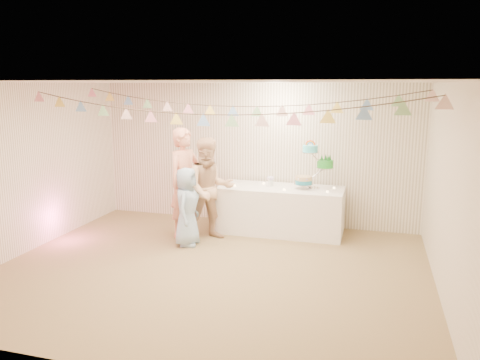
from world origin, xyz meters
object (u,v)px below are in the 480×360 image
(table, at_px, (280,210))
(person_adult_b, at_px, (210,189))
(cake_stand, at_px, (313,170))
(person_child, at_px, (187,207))
(person_adult_a, at_px, (185,183))

(table, distance_m, person_adult_b, 1.35)
(cake_stand, xyz_separation_m, person_adult_b, (-1.61, -0.75, -0.28))
(person_adult_b, xyz_separation_m, person_child, (-0.26, -0.37, -0.22))
(person_adult_b, distance_m, person_child, 0.51)
(person_adult_b, bearing_deg, person_adult_a, 140.66)
(table, bearing_deg, person_adult_a, -156.71)
(table, height_order, person_adult_a, person_adult_a)
(table, xyz_separation_m, cake_stand, (0.55, 0.05, 0.73))
(person_adult_a, relative_size, person_child, 1.46)
(cake_stand, distance_m, person_child, 2.24)
(table, relative_size, cake_stand, 2.78)
(person_child, bearing_deg, table, -55.83)
(person_adult_b, height_order, person_child, person_adult_b)
(cake_stand, relative_size, person_adult_b, 0.45)
(person_adult_a, bearing_deg, cake_stand, -48.28)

